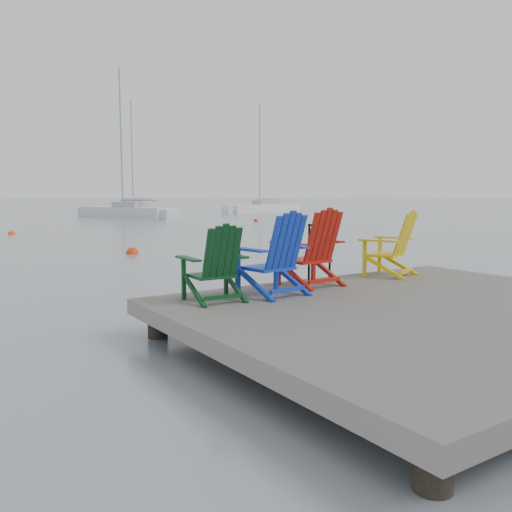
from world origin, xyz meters
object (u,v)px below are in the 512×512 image
sailboat_mid (133,207)px  buoy_a (132,254)px  chair_blue (275,254)px  chair_red (313,248)px  buoy_b (12,234)px  sailboat_far (263,209)px  handrail (320,245)px  buoy_d (155,217)px  sailboat_near (127,213)px  chair_yellow (393,244)px  buoy_c (256,221)px  chair_green (216,263)px

sailboat_mid → buoy_a: (-15.35, -40.81, -0.35)m
chair_blue → chair_red: 0.98m
chair_red → buoy_b: 20.85m
sailboat_mid → sailboat_far: bearing=-28.8°
handrail → sailboat_mid: sailboat_mid is taller
buoy_d → chair_blue: bearing=-110.3°
sailboat_near → buoy_a: (-8.90, -24.87, -0.36)m
buoy_a → buoy_b: size_ratio=1.19×
chair_yellow → buoy_d: size_ratio=3.33×
buoy_c → buoy_d: 9.89m
sailboat_far → buoy_d: bearing=104.4°
chair_yellow → buoy_b: (-2.61, 20.79, -1.04)m
chair_yellow → buoy_c: (13.23, 24.32, -1.04)m
sailboat_mid → buoy_a: sailboat_mid is taller
sailboat_near → buoy_c: sailboat_near is taller
chair_green → buoy_a: size_ratio=2.47×
chair_blue → buoy_a: chair_blue is taller
chair_green → sailboat_mid: sailboat_mid is taller
buoy_c → sailboat_mid: bearing=87.2°
chair_red → chair_yellow: chair_red is taller
sailboat_near → sailboat_far: size_ratio=1.09×
sailboat_far → buoy_a: bearing=134.0°
sailboat_far → buoy_c: size_ratio=32.68×
chair_green → sailboat_far: size_ratio=0.09×
handrail → chair_yellow: 1.28m
buoy_c → handrail: bearing=-121.2°
sailboat_near → buoy_a: bearing=-133.2°
handrail → sailboat_mid: 52.72m
buoy_b → buoy_c: buoy_b is taller
chair_yellow → buoy_a: (-0.83, 10.00, -1.04)m
sailboat_near → buoy_b: size_ratio=35.24×
chair_green → chair_red: chair_red is taller
chair_red → sailboat_near: (9.80, 34.89, -0.72)m
chair_green → sailboat_mid: 54.17m
chair_blue → sailboat_near: 36.82m
buoy_a → buoy_c: bearing=45.5°
sailboat_near → buoy_b: (-10.67, -14.08, -0.36)m
chair_yellow → sailboat_near: size_ratio=0.09×
chair_blue → buoy_c: chair_blue is taller
chair_red → sailboat_near: bearing=71.1°
sailboat_mid → buoy_a: size_ratio=30.66×
buoy_c → chair_red: bearing=-121.6°
handrail → sailboat_mid: bearing=72.7°
buoy_b → buoy_c: 16.22m
chair_green → buoy_b: 21.10m
buoy_c → buoy_d: (-3.34, 9.31, 0.00)m
chair_yellow → buoy_d: 35.07m
chair_red → sailboat_near: sailboat_near is taller
chair_blue → sailboat_near: bearing=66.4°
handrail → chair_green: 2.47m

